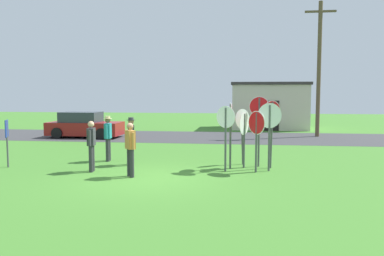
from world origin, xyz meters
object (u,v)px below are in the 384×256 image
Objects in this scene: stop_sign_leaning_left at (269,124)px; stop_sign_center_cluster at (256,131)px; person_in_blue at (130,147)px; person_holding_notes at (131,138)px; stop_sign_leaning_right at (242,127)px; info_panel_leftmost at (7,135)px; person_in_dark_shirt at (108,136)px; utility_pole at (319,67)px; person_on_left at (91,143)px; stop_sign_low_front at (226,127)px; stop_sign_tallest at (272,123)px; stop_sign_rear_right at (259,119)px; stop_sign_rear_left at (231,124)px; parked_car_on_street at (84,126)px; stop_sign_far_back at (244,130)px.

stop_sign_leaning_left is 1.12× the size of stop_sign_center_cluster.
person_holding_notes is at bearing 105.51° from person_in_blue.
stop_sign_leaning_right is 8.37m from info_panel_leftmost.
person_in_dark_shirt is (-5.57, 1.46, -0.40)m from stop_sign_center_cluster.
stop_sign_leaning_left is at bearing -107.94° from utility_pole.
person_on_left is at bearing -128.29° from utility_pole.
stop_sign_low_front reaches higher than stop_sign_leaning_right.
stop_sign_tallest is at bearing -33.88° from stop_sign_leaning_right.
stop_sign_rear_right reaches higher than stop_sign_leaning_left.
stop_sign_rear_right is at bearing 3.38° from person_holding_notes.
stop_sign_rear_right is at bearing 29.30° from person_in_blue.
stop_sign_rear_left is at bearing -153.78° from stop_sign_rear_right.
utility_pole is at bearing 51.35° from person_holding_notes.
parked_car_on_street is 12.84m from stop_sign_rear_right.
person_on_left is 3.25m from info_panel_leftmost.
stop_sign_leaning_right is (-0.58, 0.40, -0.31)m from stop_sign_rear_right.
stop_sign_rear_left reaches higher than stop_sign_low_front.
stop_sign_tallest is 1.03× the size of stop_sign_rear_left.
person_on_left is at bearing -163.63° from stop_sign_rear_right.
person_on_left is at bearing 157.39° from person_in_blue.
person_holding_notes is 1.67m from person_on_left.
stop_sign_leaning_left is at bearing 3.32° from info_panel_leftmost.
stop_sign_tallest reaches higher than parked_car_on_street.
stop_sign_leaning_left is at bearing -102.70° from stop_sign_tallest.
stop_sign_rear_right reaches higher than person_in_blue.
stop_sign_rear_left is (-0.86, 0.57, 0.16)m from stop_sign_center_cluster.
stop_sign_center_cluster reaches higher than person_holding_notes.
stop_sign_rear_right is 1.48× the size of person_in_blue.
person_on_left is at bearing -171.61° from stop_sign_low_front.
stop_sign_rear_left is (-4.89, -10.83, -2.65)m from utility_pole.
utility_pole reaches higher than stop_sign_rear_right.
parked_car_on_street is 2.56× the size of person_in_blue.
stop_sign_far_back is 8.31m from info_panel_leftmost.
stop_sign_leaning_right is 4.38m from person_in_blue.
utility_pole reaches higher than stop_sign_center_cluster.
stop_sign_low_front is at bearing -155.50° from stop_sign_tallest.
stop_sign_leaning_left is 0.50m from stop_sign_tallest.
parked_car_on_street is at bearing 139.03° from stop_sign_leaning_left.
stop_sign_rear_right is at bearing 8.33° from info_panel_leftmost.
stop_sign_far_back is (-0.83, 0.44, -0.24)m from stop_sign_leaning_left.
stop_sign_tallest reaches higher than person_holding_notes.
stop_sign_tallest is at bearing -6.31° from person_in_dark_shirt.
stop_sign_low_front is at bearing -16.86° from person_in_dark_shirt.
stop_sign_leaning_right reaches higher than person_in_blue.
info_panel_leftmost is at bearing -176.68° from stop_sign_leaning_left.
stop_sign_low_front is 1.49m from stop_sign_leaning_right.
stop_sign_center_cluster reaches higher than person_on_left.
stop_sign_center_cluster is (-4.03, -11.39, -2.81)m from utility_pole.
stop_sign_low_front is 1.71m from stop_sign_tallest.
person_in_dark_shirt is 1.00× the size of person_holding_notes.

